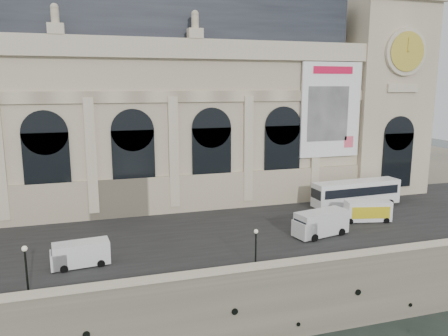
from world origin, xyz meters
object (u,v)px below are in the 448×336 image
(van_c, at_px, (319,224))
(lamp_right, at_px, (256,250))
(van_b, at_px, (78,254))
(bus_right, at_px, (356,193))
(box_truck, at_px, (365,211))
(lamp_left, at_px, (27,272))

(van_c, xyz_separation_m, lamp_right, (-9.84, -6.37, 0.48))
(van_b, relative_size, lamp_right, 1.39)
(bus_right, bearing_deg, van_c, -140.00)
(bus_right, distance_m, box_truck, 6.26)
(van_c, distance_m, lamp_right, 11.73)
(van_c, bearing_deg, box_truck, 21.23)
(van_b, bearing_deg, van_c, 2.18)
(van_b, relative_size, van_c, 0.81)
(lamp_right, bearing_deg, van_b, 160.58)
(bus_right, height_order, lamp_left, lamp_left)
(van_b, bearing_deg, box_truck, 6.98)
(bus_right, xyz_separation_m, lamp_right, (-20.32, -15.17, -0.15))
(box_truck, bearing_deg, lamp_right, -152.02)
(box_truck, height_order, lamp_left, lamp_left)
(box_truck, height_order, lamp_right, lamp_right)
(bus_right, bearing_deg, box_truck, -113.61)
(box_truck, xyz_separation_m, lamp_left, (-36.76, -9.25, 0.84))
(van_b, height_order, van_c, van_c)
(van_b, relative_size, box_truck, 0.79)
(bus_right, relative_size, lamp_left, 2.93)
(bus_right, height_order, box_truck, bus_right)
(box_truck, bearing_deg, lamp_left, -165.87)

